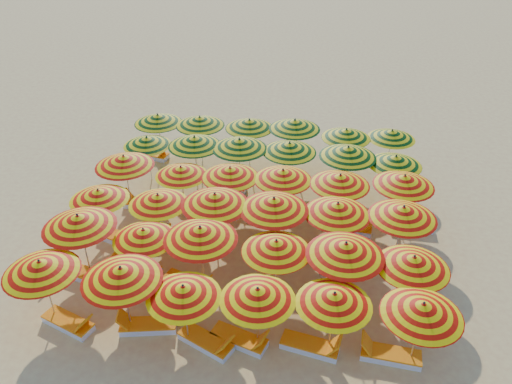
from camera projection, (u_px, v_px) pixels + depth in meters
The scene contains 58 objects.
ground at pixel (254, 234), 19.35m from camera, with size 120.00×120.00×0.00m, color #E1C364.
umbrella_0 at pixel (40, 267), 14.54m from camera, with size 2.98×2.98×2.39m.
umbrella_1 at pixel (121, 274), 14.17m from camera, with size 2.39×2.39×2.48m.
umbrella_2 at pixel (183, 292), 13.84m from camera, with size 2.75×2.75×2.26m.
umbrella_3 at pixel (258, 294), 13.74m from camera, with size 2.52×2.52×2.27m.
umbrella_4 at pixel (334, 299), 13.60m from camera, with size 2.75×2.75×2.26m.
umbrella_5 at pixel (423, 309), 13.17m from camera, with size 2.89×2.89×2.35m.
umbrella_6 at pixel (79, 221), 16.20m from camera, with size 2.79×2.79×2.56m.
umbrella_7 at pixel (144, 234), 16.14m from camera, with size 2.09×2.09×2.19m.
umbrella_8 at pixel (200, 233), 15.70m from camera, with size 2.50×2.50×2.53m.
umbrella_9 at pixel (276, 246), 15.44m from camera, with size 2.59×2.59×2.33m.
umbrella_10 at pixel (345, 249), 15.00m from camera, with size 2.79×2.79×2.55m.
umbrella_11 at pixel (413, 262), 14.77m from camera, with size 2.55×2.55×2.35m.
umbrella_12 at pixel (99, 195), 18.01m from camera, with size 2.66×2.66×2.27m.
umbrella_13 at pixel (158, 199), 17.75m from camera, with size 2.58×2.58×2.27m.
umbrella_14 at pixel (215, 200), 17.30m from camera, with size 2.65×2.65×2.55m.
umbrella_15 at pixel (274, 204), 17.04m from camera, with size 2.83×2.83×2.56m.
umbrella_16 at pixel (337, 209), 16.99m from camera, with size 2.92×2.92×2.44m.
umbrella_17 at pixel (403, 212), 16.76m from camera, with size 3.00×3.00×2.47m.
umbrella_18 at pixel (124, 161), 19.73m from camera, with size 2.46×2.46×2.49m.
umbrella_19 at pixel (181, 171), 19.56m from camera, with size 2.45×2.45×2.20m.
umbrella_20 at pixel (230, 172), 19.17m from camera, with size 2.73×2.73×2.37m.
umbrella_21 at pixel (283, 175), 18.98m from camera, with size 2.86×2.86×2.39m.
umbrella_22 at pixel (340, 180), 18.63m from camera, with size 2.39×2.39×2.41m.
umbrella_23 at pixel (404, 181), 18.55m from camera, with size 2.61×2.61×2.44m.
umbrella_24 at pixel (147, 141), 21.74m from camera, with size 2.46×2.46×2.20m.
umbrella_25 at pixel (195, 141), 21.27m from camera, with size 2.92×2.92×2.44m.
umbrella_26 at pixel (239, 144), 20.97m from camera, with size 3.00×3.00×2.49m.
umbrella_27 at pixel (289, 147), 20.83m from camera, with size 2.57×2.57×2.42m.
umbrella_28 at pixel (348, 152), 20.36m from camera, with size 2.77×2.77×2.50m.
umbrella_29 at pixel (396, 161), 20.09m from camera, with size 2.86×2.86×2.30m.
umbrella_30 at pixel (158, 119), 23.35m from camera, with size 2.78×2.78×2.38m.
umbrella_31 at pixel (200, 121), 23.07m from camera, with size 2.97×2.97×2.41m.
umbrella_32 at pixel (249, 124), 22.89m from camera, with size 2.73×2.73×2.37m.
umbrella_33 at pixel (295, 125), 22.60m from camera, with size 2.48×2.48×2.49m.
umbrella_34 at pixel (346, 134), 22.14m from camera, with size 2.57×2.57×2.32m.
umbrella_35 at pixel (392, 135), 22.21m from camera, with size 2.79×2.79×2.25m.
lounger_0 at pixel (69, 323), 15.30m from camera, with size 1.83×1.14×0.69m.
lounger_1 at pixel (147, 325), 15.22m from camera, with size 1.81×0.92×0.69m.
lounger_2 at pixel (207, 342), 14.67m from camera, with size 1.82×1.26×0.69m.
lounger_3 at pixel (240, 339), 14.76m from camera, with size 1.83×1.08×0.69m.
lounger_4 at pixel (311, 346), 14.56m from camera, with size 1.81×0.90×0.69m.
lounger_5 at pixel (389, 355), 14.29m from camera, with size 1.77×0.72×0.69m.
lounger_6 at pixel (73, 270), 17.33m from camera, with size 1.82×0.98×0.69m.
lounger_7 at pixel (135, 270), 17.34m from camera, with size 1.77×0.70×0.69m.
lounger_8 at pixel (189, 283), 16.77m from camera, with size 1.83×1.15×0.69m.
lounger_9 at pixel (420, 314), 15.61m from camera, with size 1.83×1.13×0.69m.
lounger_10 at pixel (119, 238), 18.86m from camera, with size 1.83×1.12×0.69m.
lounger_11 at pixel (150, 240), 18.75m from camera, with size 1.82×0.99×0.69m.
lounger_12 at pixel (319, 252), 18.14m from camera, with size 1.81×0.88×0.69m.
lounger_13 at pixel (144, 203), 20.86m from camera, with size 1.74×0.60×0.69m.
lounger_14 at pixel (218, 210), 20.43m from camera, with size 1.80×0.83×0.69m.
lounger_15 at pixel (351, 228), 19.41m from camera, with size 1.79×0.76×0.69m.
lounger_16 at pixel (409, 225), 19.56m from camera, with size 1.74×0.60×0.69m.
lounger_17 at pixel (228, 187), 21.94m from camera, with size 1.77×0.71×0.69m.
lounger_18 at pixel (152, 155), 24.45m from camera, with size 1.82×0.94×0.69m.
beachgoer_b at pixel (327, 214), 19.30m from camera, with size 0.64×0.49×1.31m, color tan.
beachgoer_a at pixel (325, 265), 16.61m from camera, with size 0.57×0.37×1.56m, color tan.
Camera 1 is at (2.36, -15.25, 11.78)m, focal length 35.00 mm.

